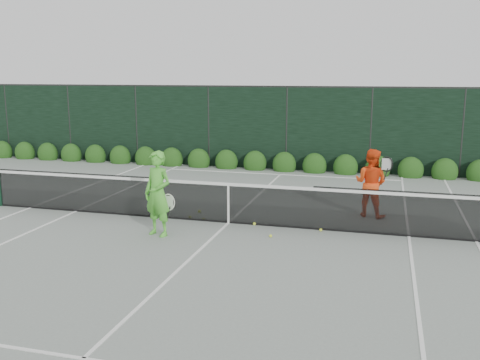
# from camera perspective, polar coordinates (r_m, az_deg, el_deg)

# --- Properties ---
(ground) EXTENTS (80.00, 80.00, 0.00)m
(ground) POSITION_cam_1_polar(r_m,az_deg,el_deg) (12.78, -1.23, -4.61)
(ground) COLOR gray
(ground) RESTS_ON ground
(tennis_net) EXTENTS (12.90, 0.10, 1.07)m
(tennis_net) POSITION_cam_1_polar(r_m,az_deg,el_deg) (12.65, -1.35, -2.29)
(tennis_net) COLOR #113421
(tennis_net) RESTS_ON ground
(player_woman) EXTENTS (0.79, 0.64, 1.87)m
(player_woman) POSITION_cam_1_polar(r_m,az_deg,el_deg) (11.76, -8.76, -1.45)
(player_woman) COLOR #54C038
(player_woman) RESTS_ON ground
(player_man) EXTENTS (1.00, 0.89, 1.69)m
(player_man) POSITION_cam_1_polar(r_m,az_deg,el_deg) (13.59, 13.78, -0.29)
(player_man) COLOR #F84914
(player_man) RESTS_ON ground
(court_lines) EXTENTS (11.03, 23.83, 0.01)m
(court_lines) POSITION_cam_1_polar(r_m,az_deg,el_deg) (12.78, -1.23, -4.58)
(court_lines) COLOR white
(court_lines) RESTS_ON ground
(windscreen_fence) EXTENTS (32.00, 21.07, 3.06)m
(windscreen_fence) POSITION_cam_1_polar(r_m,az_deg,el_deg) (9.93, -5.72, -0.33)
(windscreen_fence) COLOR black
(windscreen_fence) RESTS_ON ground
(hedge_row) EXTENTS (31.66, 0.65, 0.94)m
(hedge_row) POSITION_cam_1_polar(r_m,az_deg,el_deg) (19.53, 4.74, 1.65)
(hedge_row) COLOR #17390F
(hedge_row) RESTS_ON ground
(tennis_balls) EXTENTS (3.91, 1.65, 0.07)m
(tennis_balls) POSITION_cam_1_polar(r_m,az_deg,el_deg) (12.77, -1.41, -4.46)
(tennis_balls) COLOR #DFF035
(tennis_balls) RESTS_ON ground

